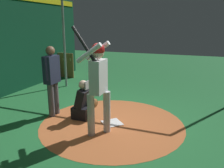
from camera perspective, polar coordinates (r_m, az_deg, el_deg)
name	(u,v)px	position (r m, az deg, el deg)	size (l,w,h in m)	color
ground_plane	(112,123)	(5.40, 0.00, -9.79)	(26.42, 26.42, 0.00)	#216633
dirt_circle	(112,123)	(5.40, 0.00, -9.76)	(3.31, 3.31, 0.01)	#B76033
home_plate	(112,123)	(5.40, 0.00, -9.67)	(0.42, 0.42, 0.01)	white
batter	(98,80)	(4.56, -3.54, 1.07)	(0.68, 0.49, 2.22)	#B3B3B7
catcher	(83,103)	(5.60, -7.17, -4.85)	(0.58, 0.40, 0.96)	black
umpire	(52,77)	(5.77, -14.76, 1.60)	(0.22, 0.49, 1.74)	#4C4C51
cage_frame	(112,28)	(4.92, 0.00, 13.80)	(5.66, 5.06, 3.10)	gray
bat_rack	(62,66)	(10.21, -12.47, 4.51)	(1.18, 0.21, 1.05)	olive
baseball_0	(107,107)	(6.31, -1.35, -5.67)	(0.07, 0.07, 0.07)	white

